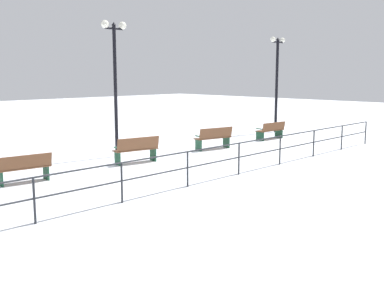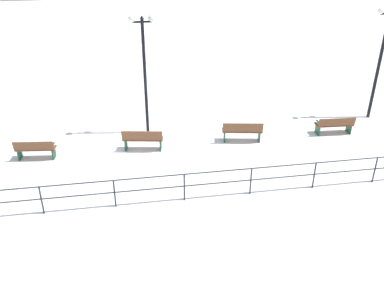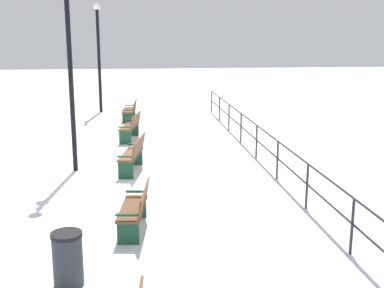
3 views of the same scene
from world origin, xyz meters
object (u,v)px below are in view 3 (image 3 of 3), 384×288
Objects in this scene: lamppost_near at (98,44)px; trash_bin at (68,259)px; bench_fourth at (136,208)px; lamppost_middle at (69,42)px; bench_third at (134,154)px; bench_second at (131,126)px; bench_nearest at (131,110)px.

lamppost_near is 5.99× the size of trash_bin.
bench_fourth is 5.57m from lamppost_middle.
bench_third is at bearing 169.30° from lamppost_middle.
trash_bin is at bearing 95.59° from bench_second.
lamppost_near is at bearing -66.72° from bench_second.
lamppost_middle is (1.59, -0.30, 2.95)m from bench_third.
bench_nearest is 8.58m from lamppost_middle.
bench_fourth reaches higher than bench_nearest.
bench_third is 0.33× the size of lamppost_near.
bench_third is at bearing 98.47° from lamppost_near.
bench_second is at bearing 102.87° from lamppost_near.
lamppost_middle is at bearing -62.61° from bench_fourth.
bench_third is at bearing 101.65° from bench_second.
lamppost_middle reaches higher than bench_fourth.
lamppost_middle reaches higher than trash_bin.
bench_fourth is (-0.15, 8.18, -0.04)m from bench_second.
lamppost_middle is (1.65, -4.39, 3.00)m from bench_fourth.
bench_fourth is at bearing -116.85° from trash_bin.
bench_third is (-0.09, 4.09, 0.01)m from bench_second.
lamppost_near reaches higher than bench_fourth.
bench_fourth is (-0.06, 4.09, -0.05)m from bench_third.
trash_bin is at bearing 69.96° from bench_fourth.
lamppost_near is 16.96m from trash_bin.
bench_nearest is 0.95× the size of bench_second.
lamppost_near is at bearing -71.11° from bench_third.
lamppost_middle is (-0.00, 10.35, 0.25)m from lamppost_near.
bench_third is at bearing -82.33° from bench_fourth.
bench_third reaches higher than bench_fourth.
bench_nearest is 1.96× the size of trash_bin.
bench_second is 8.19m from bench_fourth.
trash_bin is (0.86, 10.17, -0.07)m from bench_second.
lamppost_middle is at bearing 90.00° from lamppost_near.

